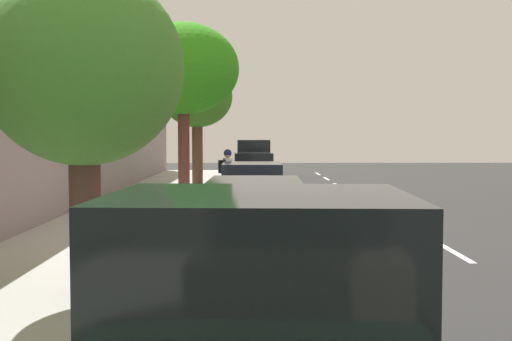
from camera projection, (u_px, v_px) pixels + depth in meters
The scene contains 17 objects.
ground at pixel (287, 224), 16.72m from camera, with size 71.18×71.18×0.00m, color #2B2B2B.
sidewalk at pixel (132, 221), 16.67m from camera, with size 3.83×44.49×0.16m, color #ADABA2.
curb_edge at pixel (210, 221), 16.69m from camera, with size 0.16×44.49×0.16m, color gray.
lane_stripe_centre at pixel (403, 223), 16.90m from camera, with size 0.14×44.20×0.01m.
lane_stripe_bike_edge at pixel (268, 224), 16.71m from camera, with size 0.12×44.49×0.01m, color white.
building_facade at pixel (45, 145), 16.54m from camera, with size 0.50×44.49×4.03m, color gray.
parked_suv_black_nearest at pixel (253, 158), 34.77m from camera, with size 2.04×4.74×1.99m.
parked_sedan_grey_second at pixel (253, 171), 27.19m from camera, with size 2.01×4.48×1.52m.
parked_sedan_dark_blue_mid at pixel (252, 192), 17.54m from camera, with size 1.86×4.41×1.52m.
parked_sedan_red_far at pixel (255, 224), 11.24m from camera, with size 1.91×4.44×1.52m.
parked_pickup_green_farthest at pixel (263, 331), 4.64m from camera, with size 2.21×5.38×1.95m.
bicycle_at_curb at pixel (233, 192), 21.63m from camera, with size 1.46×1.01×0.75m.
cyclist_with_backpack at pixel (227, 170), 22.03m from camera, with size 0.50×0.59×1.79m.
street_tree_near_cyclist at pixel (197, 98), 27.86m from camera, with size 3.01×3.01×5.05m.
street_tree_mid_block at pixel (183, 69), 22.01m from camera, with size 3.76×3.76×5.87m.
street_tree_far_end at pixel (83, 70), 8.71m from camera, with size 2.69×2.69×4.34m.
fire_hydrant at pixel (159, 242), 10.35m from camera, with size 0.22×0.22×0.84m.
Camera 1 is at (0.96, 16.61, 2.29)m, focal length 46.04 mm.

